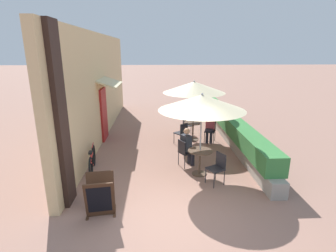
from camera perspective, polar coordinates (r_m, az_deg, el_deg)
ground_plane at (r=6.27m, az=0.11°, el=-18.49°), size 120.00×120.00×0.00m
cafe_facade_wall at (r=11.25m, az=-14.46°, el=8.18°), size 0.98×11.79×4.20m
planter_hedge at (r=11.75m, az=12.31°, el=0.91°), size 0.60×10.79×1.01m
patio_table_near at (r=7.81m, az=6.94°, el=-6.86°), size 0.72×0.72×0.75m
patio_umbrella_near at (r=7.32m, az=7.38°, el=5.11°), size 2.44×2.44×2.44m
cafe_chair_near_left at (r=7.37m, az=10.74°, el=-8.58°), size 0.54×0.54×0.87m
cafe_chair_near_right at (r=8.29m, az=3.59°, el=-5.42°), size 0.54×0.54×0.87m
seated_patron_near_right at (r=8.29m, az=4.25°, el=-4.17°), size 0.50×0.47×1.25m
patio_table_mid at (r=10.68m, az=5.45°, el=-0.40°), size 0.72×0.72×0.75m
patio_umbrella_mid at (r=10.33m, az=5.69°, el=8.41°), size 2.44×2.44×2.44m
cafe_chair_mid_left at (r=10.15m, az=3.05°, el=-1.28°), size 0.56×0.56×0.87m
cafe_chair_mid_right at (r=10.62m, az=9.20°, el=-0.67°), size 0.52×0.52×0.87m
seated_patron_mid_right at (r=10.47m, az=9.14°, el=0.05°), size 0.44×0.49×1.25m
cafe_chair_mid_back at (r=11.30m, az=4.07°, el=0.54°), size 0.46×0.46×0.87m
bicycle_leaning at (r=8.27m, az=-16.16°, el=-7.35°), size 0.31×1.67×0.77m
menu_board at (r=6.25m, az=-14.56°, el=-14.42°), size 0.71×0.71×0.90m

